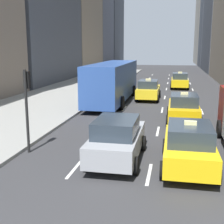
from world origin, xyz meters
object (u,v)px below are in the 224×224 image
object	(u,v)px
taxi_second	(180,80)
city_bus	(113,81)
taxi_lead	(184,108)
sedan_black_near	(117,139)
taxi_third	(148,90)
traffic_light_pole	(27,97)
taxi_fourth	(189,145)

from	to	relation	value
taxi_second	city_bus	distance (m)	11.61
taxi_lead	sedan_black_near	world-z (taller)	taxi_lead
taxi_second	taxi_third	xyz separation A→B (m)	(-2.80, -8.46, 0.00)
taxi_third	sedan_black_near	world-z (taller)	taxi_third
taxi_second	sedan_black_near	size ratio (longest dim) A/B	0.98
taxi_lead	city_bus	xyz separation A→B (m)	(-5.61, 6.24, 0.91)
sedan_black_near	city_bus	distance (m)	13.91
taxi_third	traffic_light_pole	distance (m)	15.55
taxi_second	sedan_black_near	world-z (taller)	taxi_second
taxi_second	city_bus	xyz separation A→B (m)	(-5.61, -10.12, 0.91)
taxi_third	taxi_fourth	world-z (taller)	same
taxi_third	city_bus	distance (m)	3.39
taxi_fourth	city_bus	world-z (taller)	city_bus
taxi_second	sedan_black_near	xyz separation A→B (m)	(-2.80, -23.72, 0.02)
taxi_fourth	city_bus	xyz separation A→B (m)	(-5.61, 13.86, 0.91)
taxi_third	taxi_fourth	xyz separation A→B (m)	(2.80, -15.52, 0.00)
taxi_third	traffic_light_pole	bearing A→B (deg)	-104.79
sedan_black_near	city_bus	size ratio (longest dim) A/B	0.38
sedan_black_near	city_bus	xyz separation A→B (m)	(-2.81, 13.60, 0.89)
sedan_black_near	traffic_light_pole	world-z (taller)	traffic_light_pole
taxi_lead	traffic_light_pole	bearing A→B (deg)	-133.71
taxi_lead	taxi_fourth	world-z (taller)	same
taxi_lead	taxi_second	xyz separation A→B (m)	(0.00, 16.36, 0.00)
taxi_third	traffic_light_pole	xyz separation A→B (m)	(-3.95, -14.96, 1.53)
taxi_fourth	traffic_light_pole	size ratio (longest dim) A/B	1.22
taxi_third	taxi_lead	bearing A→B (deg)	-70.49
sedan_black_near	taxi_lead	bearing A→B (deg)	69.16
taxi_second	taxi_fourth	bearing A→B (deg)	-90.00
taxi_lead	taxi_fourth	bearing A→B (deg)	-90.00
taxi_second	traffic_light_pole	size ratio (longest dim) A/B	1.22
taxi_fourth	traffic_light_pole	world-z (taller)	traffic_light_pole
taxi_fourth	sedan_black_near	xyz separation A→B (m)	(-2.80, 0.26, 0.02)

